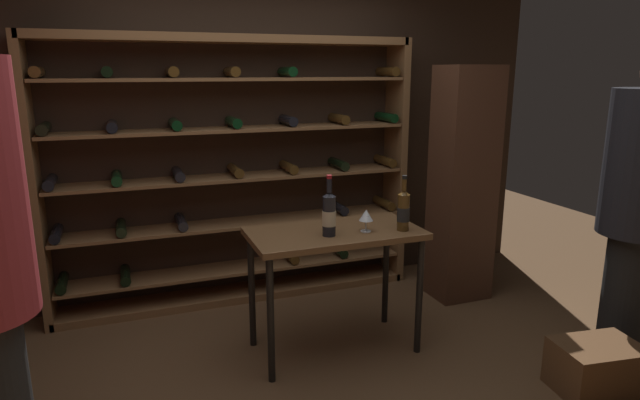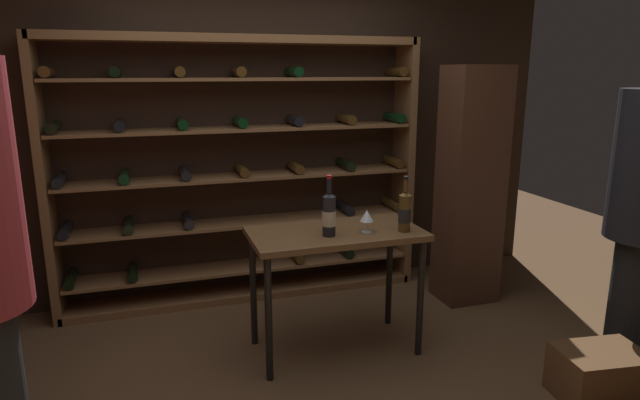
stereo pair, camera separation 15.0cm
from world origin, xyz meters
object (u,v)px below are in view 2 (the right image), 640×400
Objects in this scene: wine_rack at (240,172)px; wine_crate at (600,375)px; display_cabinet at (470,187)px; tasting_table at (336,246)px; wine_bottle_red_label at (329,214)px; wine_glass_stemmed_center at (367,216)px; wine_bottle_amber_reserve at (405,211)px.

wine_crate is at bearing -51.06° from wine_rack.
display_cabinet is (1.72, -0.59, -0.11)m from wine_rack.
display_cabinet is (0.05, 1.47, 0.79)m from wine_crate.
wine_crate is at bearing -38.68° from tasting_table.
wine_bottle_red_label is 2.65× the size of wine_glass_stemmed_center.
wine_bottle_amber_reserve is 2.48× the size of wine_glass_stemmed_center.
wine_rack is 2.80m from wine_crate.
wine_bottle_red_label reaches higher than wine_glass_stemmed_center.
wine_bottle_red_label reaches higher than wine_crate.
wine_bottle_amber_reserve is at bearing -6.77° from wine_bottle_red_label.
tasting_table is 3.08× the size of wine_bottle_amber_reserve.
wine_rack is 1.19m from tasting_table.
wine_bottle_amber_reserve is at bearing 134.58° from wine_crate.
wine_rack reaches higher than wine_bottle_amber_reserve.
wine_glass_stemmed_center is (0.60, -1.16, -0.11)m from wine_rack.
wine_bottle_amber_reserve is at bearing -13.56° from wine_glass_stemmed_center.
wine_glass_stemmed_center is (0.17, -0.09, 0.20)m from tasting_table.
display_cabinet is 1.48m from wine_bottle_red_label.
wine_glass_stemmed_center reaches higher than wine_crate.
wine_rack is 20.01× the size of wine_glass_stemmed_center.
tasting_table is 0.59× the size of display_cabinet.
wine_glass_stemmed_center is (-1.07, 0.90, 0.79)m from wine_crate.
wine_crate is at bearing -34.42° from wine_bottle_red_label.
display_cabinet is 12.96× the size of wine_glass_stemmed_center.
wine_crate is at bearing -40.20° from wine_glass_stemmed_center.
wine_glass_stemmed_center is (-0.23, 0.06, -0.03)m from wine_bottle_amber_reserve.
wine_rack reaches higher than wine_bottle_red_label.
wine_glass_stemmed_center is at bearing -152.96° from display_cabinet.
wine_bottle_amber_reserve is at bearing -144.65° from display_cabinet.
wine_crate is 3.33× the size of wine_glass_stemmed_center.
tasting_table is at bearing -159.67° from display_cabinet.
wine_bottle_amber_reserve is (-0.89, -0.63, 0.03)m from display_cabinet.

